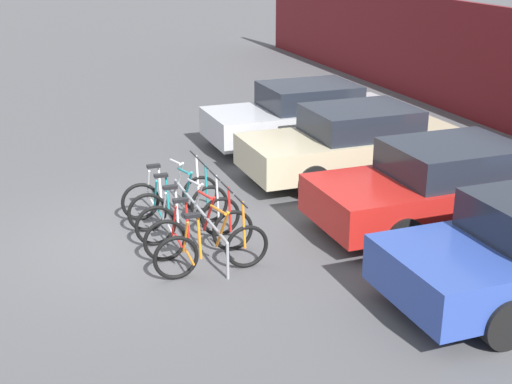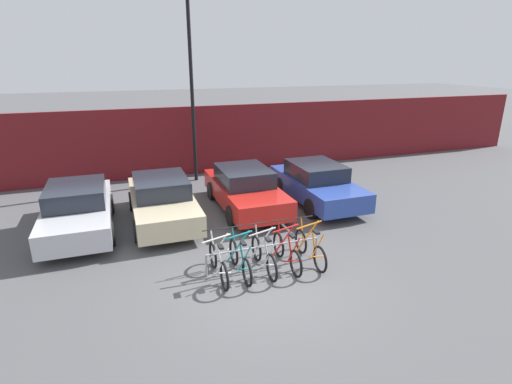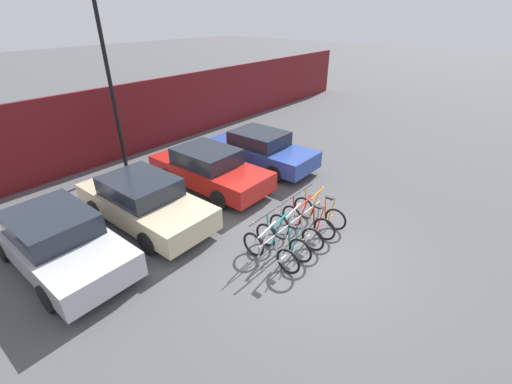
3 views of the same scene
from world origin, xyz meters
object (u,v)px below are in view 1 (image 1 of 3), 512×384
(bicycle_red, at_px, (199,233))
(bicycle_orange, at_px, (212,249))
(car_beige, at_px, (356,143))
(bicycle_white, at_px, (171,195))
(car_red, at_px, (446,185))
(bicycle_silver, at_px, (189,218))
(bike_rack, at_px, (199,213))
(car_silver, at_px, (305,115))
(bicycle_teal, at_px, (179,205))

(bicycle_red, relative_size, bicycle_orange, 1.00)
(car_beige, bearing_deg, bicycle_white, -78.87)
(car_beige, distance_m, car_red, 2.76)
(bicycle_red, bearing_deg, bicycle_silver, 177.24)
(bike_rack, bearing_deg, car_silver, 138.91)
(bicycle_white, distance_m, car_silver, 5.08)
(bicycle_white, distance_m, bicycle_red, 1.72)
(bicycle_white, relative_size, bicycle_teal, 1.00)
(bike_rack, height_order, bicycle_red, bicycle_red)
(bicycle_white, bearing_deg, bicycle_red, -3.60)
(bike_rack, bearing_deg, bicycle_teal, -167.11)
(car_silver, relative_size, car_red, 1.00)
(bicycle_white, relative_size, bicycle_red, 1.00)
(bicycle_orange, bearing_deg, bicycle_teal, 178.24)
(bicycle_orange, bearing_deg, bike_rack, 171.01)
(bicycle_white, distance_m, car_red, 4.60)
(bike_rack, distance_m, bicycle_silver, 0.19)
(bicycle_white, xyz_separation_m, bicycle_teal, (0.52, 0.00, 0.00))
(bicycle_teal, relative_size, bicycle_orange, 1.00)
(bicycle_orange, height_order, car_silver, car_silver)
(bicycle_teal, distance_m, bicycle_silver, 0.59)
(bicycle_red, distance_m, car_red, 4.16)
(bicycle_teal, distance_m, car_silver, 5.43)
(bike_rack, bearing_deg, bicycle_orange, -7.23)
(car_silver, xyz_separation_m, car_red, (5.16, 0.19, 0.00))
(bicycle_red, bearing_deg, bike_rack, 161.94)
(bicycle_teal, distance_m, bicycle_orange, 1.82)
(bicycle_silver, distance_m, car_red, 4.24)
(car_red, bearing_deg, car_beige, -176.03)
(bicycle_white, bearing_deg, bicycle_silver, -3.60)
(bicycle_white, xyz_separation_m, car_red, (1.98, 4.14, 0.31))
(bike_rack, xyz_separation_m, car_silver, (-4.36, 3.80, 0.22))
(bicycle_red, distance_m, car_silver, 6.30)
(car_beige, bearing_deg, bicycle_silver, -64.39)
(bike_rack, xyz_separation_m, car_red, (0.80, 3.99, 0.22))
(car_beige, bearing_deg, bicycle_teal, -71.78)
(bicycle_red, bearing_deg, car_red, 83.63)
(bicycle_red, xyz_separation_m, car_beige, (-2.49, 3.95, 0.31))
(bike_rack, relative_size, car_beige, 0.65)
(bicycle_orange, height_order, car_beige, car_beige)
(bicycle_red, bearing_deg, car_beige, 119.51)
(bicycle_white, bearing_deg, car_silver, 125.29)
(car_beige, bearing_deg, car_silver, 179.92)
(bicycle_white, distance_m, bicycle_silver, 1.11)
(car_beige, bearing_deg, bicycle_red, -57.73)
(bicycle_orange, distance_m, car_red, 4.17)
(bicycle_silver, bearing_deg, bicycle_teal, 176.60)
(bicycle_white, xyz_separation_m, car_beige, (-0.78, 3.95, 0.31))
(bicycle_teal, distance_m, bicycle_red, 1.19)
(bicycle_teal, relative_size, bicycle_silver, 1.00)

